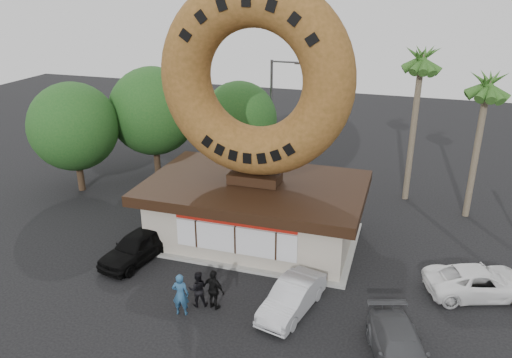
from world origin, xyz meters
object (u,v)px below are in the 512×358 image
object	(u,v)px
street_lamp	(273,111)
person_right	(214,290)
car_white	(480,282)
donut_shop	(255,209)
giant_donut	(255,79)
car_grey	(400,350)
car_black	(137,247)
person_center	(198,289)
car_silver	(292,297)
person_left	(180,294)

from	to	relation	value
street_lamp	person_right	world-z (taller)	street_lamp
street_lamp	person_right	size ratio (longest dim) A/B	4.36
car_white	donut_shop	bearing A→B (deg)	61.20
giant_donut	street_lamp	xyz separation A→B (m)	(-1.86, 10.00, -4.10)
donut_shop	car_grey	world-z (taller)	donut_shop
street_lamp	car_black	bearing A→B (deg)	-102.54
person_center	person_right	xyz separation A→B (m)	(0.73, 0.01, 0.10)
person_right	car_silver	distance (m)	3.28
donut_shop	car_white	xyz separation A→B (m)	(10.96, -1.84, -1.11)
person_center	person_left	bearing A→B (deg)	36.69
street_lamp	person_left	xyz separation A→B (m)	(0.89, -17.07, -3.53)
donut_shop	giant_donut	size ratio (longest dim) A/B	1.17
street_lamp	person_left	bearing A→B (deg)	-87.01
donut_shop	car_silver	xyz separation A→B (m)	(3.37, -5.46, -1.10)
person_center	car_grey	distance (m)	8.42
giant_donut	car_grey	world-z (taller)	giant_donut
person_right	car_white	xyz separation A→B (m)	(10.75, 4.44, -0.26)
giant_donut	street_lamp	world-z (taller)	giant_donut
donut_shop	car_grey	size ratio (longest dim) A/B	2.51
person_left	street_lamp	bearing A→B (deg)	-99.17
giant_donut	car_black	xyz separation A→B (m)	(-4.92, -3.78, -7.85)
street_lamp	car_white	size ratio (longest dim) A/B	1.69
donut_shop	car_silver	bearing A→B (deg)	-58.28
person_center	car_silver	world-z (taller)	person_center
street_lamp	person_center	distance (m)	16.77
person_left	car_silver	size ratio (longest dim) A/B	0.47
giant_donut	car_black	bearing A→B (deg)	-142.48
car_grey	person_center	bearing A→B (deg)	155.08
person_left	donut_shop	bearing A→B (deg)	-109.94
street_lamp	car_grey	world-z (taller)	street_lamp
person_center	car_white	bearing A→B (deg)	177.52
person_center	car_white	size ratio (longest dim) A/B	0.35
car_silver	car_black	bearing A→B (deg)	-178.28
person_center	person_right	world-z (taller)	person_right
donut_shop	person_left	size ratio (longest dim) A/B	5.88
person_left	car_white	xyz separation A→B (m)	(11.92, 5.22, -0.30)
person_right	person_center	bearing A→B (deg)	18.54
giant_donut	car_silver	xyz separation A→B (m)	(3.37, -5.47, -7.92)
person_right	car_grey	distance (m)	7.69
donut_shop	person_left	distance (m)	7.17
car_silver	car_grey	xyz separation A→B (m)	(4.44, -1.94, -0.02)
car_silver	car_white	xyz separation A→B (m)	(7.59, 3.62, -0.01)
giant_donut	car_grey	distance (m)	13.37
donut_shop	car_black	xyz separation A→B (m)	(-4.92, -3.76, -1.04)
donut_shop	street_lamp	world-z (taller)	street_lamp
donut_shop	giant_donut	xyz separation A→B (m)	(0.00, 0.02, 6.82)
car_grey	car_white	world-z (taller)	car_white
person_center	street_lamp	bearing A→B (deg)	-109.02
street_lamp	car_silver	distance (m)	16.77
car_black	car_silver	distance (m)	8.46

